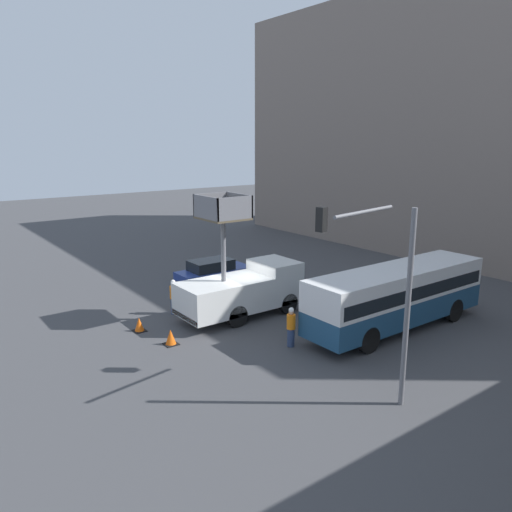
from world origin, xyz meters
TOP-DOWN VIEW (x-y plane):
  - ground_plane at (0.00, 0.00)m, footprint 120.00×120.00m
  - building_backdrop_far at (0.00, 21.90)m, footprint 44.00×10.00m
  - utility_truck at (0.06, -0.19)m, footprint 2.51×6.39m
  - city_bus at (5.87, 4.54)m, footprint 2.44×10.11m
  - traffic_light_pole at (9.22, -1.14)m, footprint 3.74×3.48m
  - road_worker_near_truck at (-2.25, -2.90)m, footprint 0.38×0.38m
  - road_worker_directing at (4.48, -0.77)m, footprint 0.38×0.38m
  - traffic_cone_near_truck at (-1.09, -5.32)m, footprint 0.57×0.57m
  - traffic_cone_mid_road at (1.19, -4.86)m, footprint 0.60×0.60m
  - parked_car_curbside at (-6.17, 1.89)m, footprint 1.90×4.79m

SIDE VIEW (x-z plane):
  - ground_plane at x=0.00m, z-range 0.00..0.00m
  - traffic_cone_near_truck at x=-1.09m, z-range -0.02..0.63m
  - traffic_cone_mid_road at x=1.19m, z-range -0.02..0.67m
  - parked_car_curbside at x=-6.17m, z-range 0.01..1.43m
  - road_worker_directing at x=4.48m, z-range -0.01..1.77m
  - road_worker_near_truck at x=-2.25m, z-range 0.00..1.82m
  - utility_truck at x=0.06m, z-range -1.63..4.59m
  - city_bus at x=5.87m, z-range 0.29..3.25m
  - traffic_light_pole at x=9.22m, z-range 1.16..7.87m
  - building_backdrop_far at x=0.00m, z-range 0.00..19.67m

